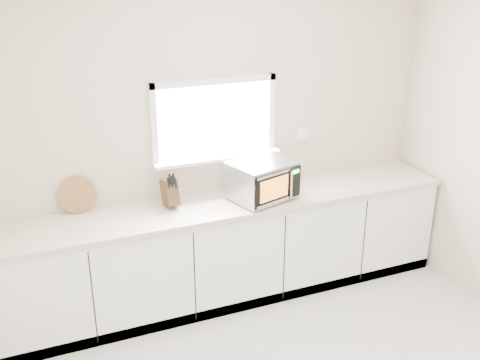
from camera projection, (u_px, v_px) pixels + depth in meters
back_wall at (214, 140)px, 4.80m from camera, size 4.00×0.17×2.70m
cabinets at (228, 251)px, 4.89m from camera, size 3.92×0.60×0.88m
countertop at (228, 203)px, 4.71m from camera, size 3.92×0.64×0.04m
microwave at (263, 180)px, 4.68m from camera, size 0.60×0.53×0.33m
knife_block at (170, 192)px, 4.55m from camera, size 0.12×0.22×0.30m
cutting_board at (78, 195)px, 4.44m from camera, size 0.30×0.07×0.30m
coffee_grinder at (245, 181)px, 4.82m from camera, size 0.13×0.13×0.22m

